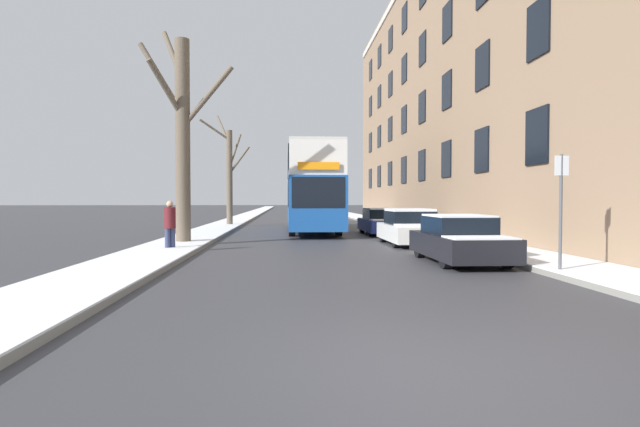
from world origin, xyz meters
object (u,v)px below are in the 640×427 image
pedestrian_left_sidewalk (170,224)px  street_sign_post (561,207)px  parked_car_0 (459,240)px  parked_car_2 (381,222)px  bare_tree_left_0 (182,133)px  parked_car_1 (410,228)px  bare_tree_left_1 (229,172)px  double_decker_bus (312,186)px

pedestrian_left_sidewalk → street_sign_post: size_ratio=0.62×
parked_car_0 → parked_car_2: bearing=90.0°
bare_tree_left_0 → parked_car_1: size_ratio=2.12×
bare_tree_left_1 → double_decker_bus: bare_tree_left_1 is taller
bare_tree_left_0 → street_sign_post: bearing=-39.8°
bare_tree_left_0 → street_sign_post: 13.31m
parked_car_1 → street_sign_post: (1.38, -8.03, 0.92)m
bare_tree_left_0 → double_decker_bus: (5.28, 7.91, -1.73)m
double_decker_bus → parked_car_1: size_ratio=2.94×
parked_car_0 → double_decker_bus: bearing=103.8°
bare_tree_left_0 → parked_car_0: bearing=-33.6°
bare_tree_left_0 → parked_car_2: bare_tree_left_0 is taller
bare_tree_left_1 → bare_tree_left_0: bearing=-91.1°
bare_tree_left_0 → pedestrian_left_sidewalk: bearing=-87.5°
parked_car_0 → parked_car_2: parked_car_0 is taller
double_decker_bus → parked_car_0: (3.36, -13.64, -1.88)m
parked_car_1 → street_sign_post: bearing=-80.2°
parked_car_1 → parked_car_2: 5.75m
parked_car_2 → street_sign_post: 13.88m
pedestrian_left_sidewalk → parked_car_2: bearing=6.5°
bare_tree_left_0 → pedestrian_left_sidewalk: (0.11, -2.51, -3.29)m
street_sign_post → parked_car_0: bearing=117.9°
bare_tree_left_1 → parked_car_1: (8.39, -13.67, -2.86)m
double_decker_bus → parked_car_2: size_ratio=2.65×
parked_car_1 → street_sign_post: 8.20m
parked_car_1 → pedestrian_left_sidewalk: pedestrian_left_sidewalk is taller
parked_car_2 → bare_tree_left_0: bearing=-147.8°
double_decker_bus → pedestrian_left_sidewalk: bearing=-116.4°
bare_tree_left_0 → street_sign_post: size_ratio=3.11×
bare_tree_left_0 → bare_tree_left_1: bearing=88.9°
bare_tree_left_0 → parked_car_2: bearing=32.2°
double_decker_bus → parked_car_2: 4.58m
parked_car_2 → pedestrian_left_sidewalk: 11.66m
double_decker_bus → street_sign_post: 16.96m
parked_car_0 → parked_car_1: (0.00, 5.42, 0.03)m
bare_tree_left_1 → street_sign_post: 23.88m
parked_car_1 → parked_car_2: (0.00, 5.75, -0.03)m
parked_car_0 → street_sign_post: street_sign_post is taller
parked_car_0 → street_sign_post: size_ratio=1.48×
double_decker_bus → pedestrian_left_sidewalk: 11.74m
parked_car_1 → street_sign_post: street_sign_post is taller
double_decker_bus → street_sign_post: (4.74, -16.25, -0.94)m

